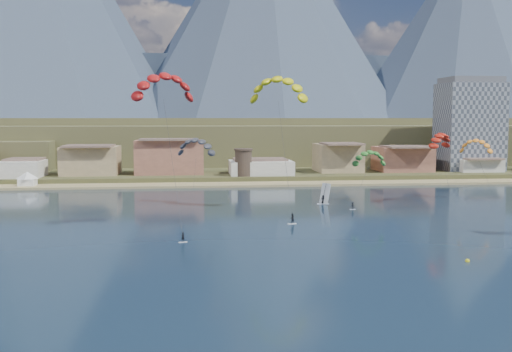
# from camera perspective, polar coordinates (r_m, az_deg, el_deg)

# --- Properties ---
(ground) EXTENTS (2400.00, 2400.00, 0.00)m
(ground) POSITION_cam_1_polar(r_m,az_deg,el_deg) (74.44, 2.72, -10.08)
(ground) COLOR black
(ground) RESTS_ON ground
(beach) EXTENTS (2200.00, 12.00, 0.90)m
(beach) POSITION_cam_1_polar(r_m,az_deg,el_deg) (178.26, -2.58, -0.83)
(beach) COLOR tan
(beach) RESTS_ON ground
(land) EXTENTS (2200.00, 900.00, 4.00)m
(land) POSITION_cam_1_polar(r_m,az_deg,el_deg) (631.22, -5.22, 3.71)
(land) COLOR brown
(land) RESTS_ON ground
(foothills) EXTENTS (940.00, 210.00, 18.00)m
(foothills) POSITION_cam_1_polar(r_m,az_deg,el_deg) (305.33, 0.09, 3.49)
(foothills) COLOR brown
(foothills) RESTS_ON ground
(mountain_ridge) EXTENTS (2060.00, 480.00, 400.00)m
(mountain_ridge) POSITION_cam_1_polar(r_m,az_deg,el_deg) (903.89, -6.57, 13.80)
(mountain_ridge) COLOR #313E52
(mountain_ridge) RESTS_ON ground
(town) EXTENTS (400.00, 24.00, 12.00)m
(town) POSITION_cam_1_polar(r_m,az_deg,el_deg) (195.31, -14.70, 1.83)
(town) COLOR silver
(town) RESTS_ON ground
(apartment_tower) EXTENTS (20.00, 16.00, 32.00)m
(apartment_tower) POSITION_cam_1_polar(r_m,az_deg,el_deg) (220.88, 19.66, 4.65)
(apartment_tower) COLOR gray
(apartment_tower) RESTS_ON ground
(watchtower) EXTENTS (5.82, 5.82, 8.60)m
(watchtower) POSITION_cam_1_polar(r_m,az_deg,el_deg) (186.02, -1.21, 1.33)
(watchtower) COLOR #47382D
(watchtower) RESTS_ON ground
(kitesurfer_red) EXTENTS (12.39, 14.10, 29.05)m
(kitesurfer_red) POSITION_cam_1_polar(r_m,az_deg,el_deg) (105.61, -8.82, 8.78)
(kitesurfer_red) COLOR silver
(kitesurfer_red) RESTS_ON ground
(kitesurfer_yellow) EXTENTS (14.05, 21.32, 31.42)m
(kitesurfer_yellow) POSITION_cam_1_polar(r_m,az_deg,el_deg) (127.97, 2.14, 8.58)
(kitesurfer_yellow) COLOR silver
(kitesurfer_yellow) RESTS_ON ground
(kitesurfer_green) EXTENTS (12.19, 13.80, 16.01)m
(kitesurfer_green) POSITION_cam_1_polar(r_m,az_deg,el_deg) (144.74, 10.74, 1.87)
(kitesurfer_green) COLOR silver
(kitesurfer_green) RESTS_ON ground
(distant_kite_dark) EXTENTS (10.09, 7.55, 17.27)m
(distant_kite_dark) POSITION_cam_1_polar(r_m,az_deg,el_deg) (139.24, -5.75, 3.05)
(distant_kite_dark) COLOR #262626
(distant_kite_dark) RESTS_ON ground
(distant_kite_orange) EXTENTS (8.38, 7.83, 16.67)m
(distant_kite_orange) POSITION_cam_1_polar(r_m,az_deg,el_deg) (157.60, 20.23, 2.91)
(distant_kite_orange) COLOR #262626
(distant_kite_orange) RESTS_ON ground
(distant_kite_red) EXTENTS (8.01, 7.90, 18.21)m
(distant_kite_red) POSITION_cam_1_polar(r_m,az_deg,el_deg) (144.26, 17.12, 3.47)
(distant_kite_red) COLOR #262626
(distant_kite_red) RESTS_ON ground
(windsurfer) EXTENTS (2.84, 3.10, 4.91)m
(windsurfer) POSITION_cam_1_polar(r_m,az_deg,el_deg) (140.49, 6.48, -2.05)
(windsurfer) COLOR silver
(windsurfer) RESTS_ON ground
(buoy) EXTENTS (0.62, 0.62, 0.62)m
(buoy) POSITION_cam_1_polar(r_m,az_deg,el_deg) (89.57, 19.50, -7.64)
(buoy) COLOR yellow
(buoy) RESTS_ON ground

